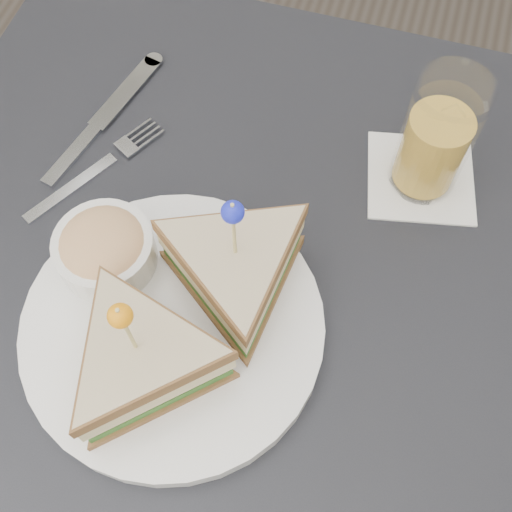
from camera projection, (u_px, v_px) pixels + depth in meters
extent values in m
plane|color=#3F3833|center=(250.00, 436.00, 1.33)|extent=(3.50, 3.50, 0.00)
cube|color=black|center=(244.00, 290.00, 0.67)|extent=(0.80, 0.80, 0.03)
cylinder|color=black|center=(125.00, 161.00, 1.20)|extent=(0.04, 0.04, 0.72)
cylinder|color=black|center=(499.00, 255.00, 1.11)|extent=(0.04, 0.04, 0.72)
cylinder|color=white|center=(174.00, 329.00, 0.63)|extent=(0.36, 0.36, 0.02)
cylinder|color=white|center=(172.00, 325.00, 0.62)|extent=(0.36, 0.36, 0.01)
cylinder|color=#DFCE80|center=(129.00, 333.00, 0.50)|extent=(0.00, 0.00, 0.09)
sphere|color=orange|center=(120.00, 316.00, 0.47)|extent=(0.02, 0.02, 0.02)
cylinder|color=#DFCE80|center=(234.00, 234.00, 0.54)|extent=(0.00, 0.00, 0.09)
sphere|color=#1B26D1|center=(233.00, 212.00, 0.51)|extent=(0.02, 0.02, 0.02)
cylinder|color=white|center=(106.00, 252.00, 0.63)|extent=(0.12, 0.12, 0.04)
ellipsoid|color=#E0B772|center=(103.00, 245.00, 0.62)|extent=(0.11, 0.11, 0.04)
cube|color=silver|center=(71.00, 188.00, 0.71)|extent=(0.07, 0.11, 0.00)
cube|color=silver|center=(127.00, 147.00, 0.73)|extent=(0.03, 0.03, 0.00)
cube|color=silver|center=(74.00, 153.00, 0.73)|extent=(0.04, 0.10, 0.01)
cube|color=silver|center=(125.00, 93.00, 0.77)|extent=(0.05, 0.12, 0.00)
cylinder|color=silver|center=(154.00, 60.00, 0.79)|extent=(0.03, 0.03, 0.00)
cube|color=white|center=(421.00, 178.00, 0.72)|extent=(0.14, 0.14, 0.00)
cylinder|color=gold|center=(432.00, 150.00, 0.67)|extent=(0.08, 0.08, 0.09)
cylinder|color=white|center=(437.00, 136.00, 0.65)|extent=(0.09, 0.09, 0.15)
cube|color=white|center=(452.00, 118.00, 0.64)|extent=(0.02, 0.02, 0.02)
cube|color=white|center=(430.00, 130.00, 0.63)|extent=(0.02, 0.02, 0.02)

